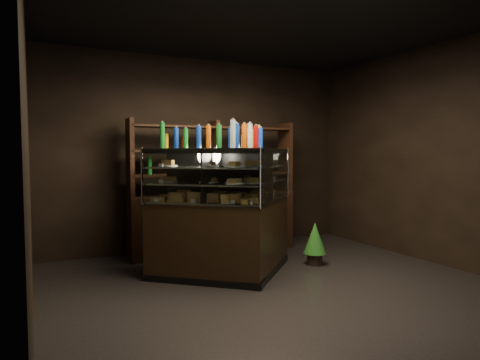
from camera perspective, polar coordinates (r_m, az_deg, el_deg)
name	(u,v)px	position (r m, az deg, el deg)	size (l,w,h in m)	color
ground	(285,291)	(4.89, 6.08, -14.52)	(5.00, 5.00, 0.00)	black
room_shell	(287,114)	(4.66, 6.24, 8.78)	(5.02, 5.02, 3.01)	black
display_case	(229,233)	(5.37, -1.42, -7.06)	(2.10, 1.55, 1.58)	black
food_display	(230,181)	(5.28, -1.40, -0.17)	(1.65, 1.05, 0.48)	gold
bottles_top	(229,137)	(5.28, -1.45, 5.76)	(1.47, 0.91, 0.30)	silver
potted_conifer	(315,237)	(5.95, 9.96, -7.54)	(0.31, 0.31, 0.66)	black
back_shelving	(214,213)	(6.54, -3.49, -4.44)	(2.56, 0.49, 2.00)	black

